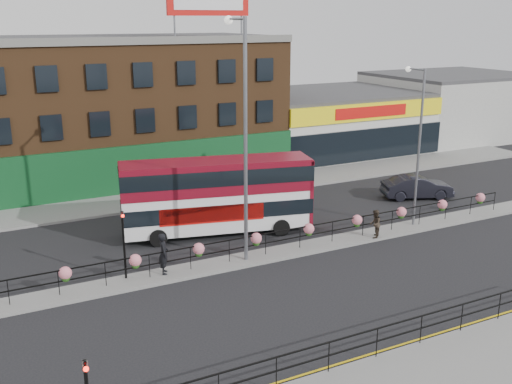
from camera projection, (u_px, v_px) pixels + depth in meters
name	position (u px, v px, depth m)	size (l,w,h in m)	color
ground	(283.00, 254.00, 30.49)	(120.00, 120.00, 0.00)	black
south_pavement	(458.00, 371.00, 20.22)	(60.00, 4.00, 0.15)	gray
north_pavement	(196.00, 193.00, 40.72)	(60.00, 4.00, 0.15)	gray
median	(283.00, 252.00, 30.47)	(60.00, 1.60, 0.15)	gray
yellow_line_inner	(412.00, 341.00, 22.20)	(60.00, 0.10, 0.01)	gold
yellow_line_outer	(415.00, 344.00, 22.05)	(60.00, 0.10, 0.01)	gold
brick_building	(104.00, 108.00, 44.35)	(25.00, 12.21, 10.30)	brown
supermarket	(328.00, 121.00, 53.77)	(15.00, 12.25, 5.30)	silver
warehouse_east	(450.00, 105.00, 60.18)	(14.50, 12.00, 6.30)	#AAABA5
median_railing	(283.00, 234.00, 30.20)	(30.04, 0.56, 1.23)	black
south_railing	(377.00, 336.00, 20.72)	(20.04, 0.05, 1.12)	black
double_decker_bus	(218.00, 189.00, 32.63)	(10.65, 4.72, 4.19)	white
car	(417.00, 187.00, 39.71)	(4.90, 3.12, 1.53)	black
pedestrian_a	(164.00, 254.00, 27.53)	(0.64, 0.81, 1.95)	black
pedestrian_b	(375.00, 224.00, 32.12)	(0.95, 0.94, 1.55)	#33291F
lamp_column_west	(243.00, 121.00, 27.75)	(0.41, 2.02, 11.51)	slate
lamp_column_east	(417.00, 134.00, 33.12)	(0.32, 1.55, 8.84)	slate
traffic_light_median	(123.00, 230.00, 26.63)	(0.15, 0.28, 3.65)	black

